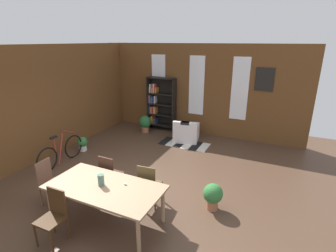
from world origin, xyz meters
TOP-DOWN VIEW (x-y plane):
  - ground_plane at (0.00, 0.00)m, footprint 11.86×11.86m
  - back_wall_brick at (0.00, 4.62)m, footprint 7.42×0.12m
  - left_wall_brick at (-3.27, 0.00)m, footprint 0.12×10.12m
  - window_pane_0 at (-1.50, 4.55)m, footprint 0.55×0.02m
  - window_pane_1 at (0.00, 4.55)m, footprint 0.55×0.02m
  - window_pane_2 at (1.50, 4.55)m, footprint 0.55×0.02m
  - dining_table at (0.14, -0.81)m, footprint 2.13×1.07m
  - vase_on_table at (0.07, -0.81)m, footprint 0.12×0.12m
  - tealight_candle_0 at (0.45, -0.61)m, footprint 0.04×0.04m
  - dining_chair_far_left at (-0.34, -0.05)m, footprint 0.40×0.40m
  - dining_chair_head_left at (-1.30, -0.82)m, footprint 0.44×0.44m
  - dining_chair_near_left at (-0.34, -1.57)m, footprint 0.40×0.40m
  - dining_chair_far_right at (0.63, -0.05)m, footprint 0.44×0.44m
  - bookshelf_tall at (-1.38, 4.36)m, footprint 1.08×0.34m
  - armchair_white at (-0.00, 3.67)m, footprint 0.95×0.95m
  - bicycle_second at (-2.51, 0.58)m, footprint 0.44×1.65m
  - potted_plant_by_shelf at (-1.71, 3.82)m, footprint 0.45×0.45m
  - potted_plant_corner at (-2.61, 1.51)m, footprint 0.32×0.32m
  - potted_plant_window at (1.84, 0.39)m, footprint 0.40×0.40m
  - striped_rug at (0.06, 3.34)m, footprint 1.61×0.76m
  - framed_picture at (2.23, 4.55)m, footprint 0.56×0.03m

SIDE VIEW (x-z plane):
  - ground_plane at x=0.00m, z-range 0.00..0.00m
  - striped_rug at x=0.06m, z-range 0.00..0.01m
  - potted_plant_corner at x=-2.61m, z-range 0.02..0.48m
  - armchair_white at x=0.00m, z-range -0.10..0.65m
  - potted_plant_window at x=1.84m, z-range 0.04..0.60m
  - bicycle_second at x=-2.51m, z-range -0.10..0.78m
  - potted_plant_by_shelf at x=-1.71m, z-range 0.04..0.66m
  - dining_chair_far_left at x=-0.34m, z-range 0.04..0.99m
  - dining_chair_head_left at x=-1.30m, z-range 0.04..0.99m
  - dining_chair_near_left at x=-0.34m, z-range 0.04..0.99m
  - dining_chair_far_right at x=0.63m, z-range 0.04..0.99m
  - dining_table at x=0.14m, z-range 0.31..1.07m
  - tealight_candle_0 at x=0.45m, z-range 0.76..0.79m
  - vase_on_table at x=0.07m, z-range 0.76..0.98m
  - bookshelf_tall at x=-1.38m, z-range 0.00..1.99m
  - back_wall_brick at x=0.00m, z-range 0.00..3.18m
  - left_wall_brick at x=-3.27m, z-range 0.00..3.18m
  - window_pane_0 at x=-1.50m, z-range 0.72..2.78m
  - window_pane_1 at x=0.00m, z-range 0.72..2.78m
  - window_pane_2 at x=1.50m, z-range 0.72..2.78m
  - framed_picture at x=2.23m, z-range 1.75..2.47m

